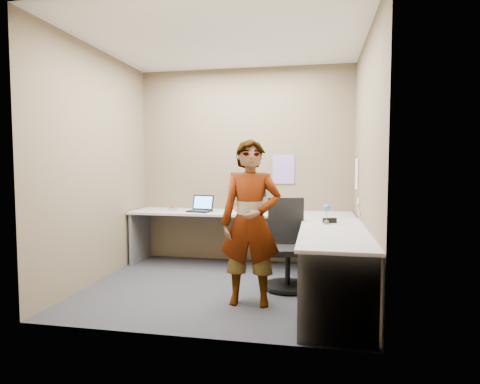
% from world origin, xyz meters
% --- Properties ---
extents(ground, '(3.00, 3.00, 0.00)m').
position_xyz_m(ground, '(0.00, 0.00, 0.00)').
color(ground, black).
rests_on(ground, ground).
extents(wall_back, '(3.00, 0.00, 3.00)m').
position_xyz_m(wall_back, '(0.00, 1.30, 1.35)').
color(wall_back, brown).
rests_on(wall_back, ground).
extents(wall_right, '(0.00, 2.70, 2.70)m').
position_xyz_m(wall_right, '(1.50, 0.00, 1.35)').
color(wall_right, brown).
rests_on(wall_right, ground).
extents(wall_left, '(0.00, 2.70, 2.70)m').
position_xyz_m(wall_left, '(-1.50, 0.00, 1.35)').
color(wall_left, brown).
rests_on(wall_left, ground).
extents(ceiling, '(3.00, 3.00, 0.00)m').
position_xyz_m(ceiling, '(0.00, 0.00, 2.70)').
color(ceiling, white).
rests_on(ceiling, wall_back).
extents(desk, '(2.98, 2.58, 0.73)m').
position_xyz_m(desk, '(0.44, 0.39, 0.59)').
color(desk, '#ABABAB').
rests_on(desk, ground).
extents(paper_ream, '(0.32, 0.25, 0.06)m').
position_xyz_m(paper_ream, '(0.09, 1.09, 0.76)').
color(paper_ream, red).
rests_on(paper_ream, desk).
extents(monitor, '(0.49, 0.16, 0.46)m').
position_xyz_m(monitor, '(0.09, 1.11, 1.06)').
color(monitor, black).
rests_on(monitor, paper_ream).
extents(laptop, '(0.35, 0.31, 0.22)m').
position_xyz_m(laptop, '(-0.53, 0.94, 0.79)').
color(laptop, black).
rests_on(laptop, desk).
extents(trackball_mouse, '(0.12, 0.08, 0.07)m').
position_xyz_m(trackball_mouse, '(-0.93, 0.91, 0.76)').
color(trackball_mouse, '#B7B7BC').
rests_on(trackball_mouse, desk).
extents(origami, '(0.10, 0.10, 0.06)m').
position_xyz_m(origami, '(0.15, 0.85, 0.76)').
color(origami, white).
rests_on(origami, desk).
extents(stapler, '(0.16, 0.08, 0.05)m').
position_xyz_m(stapler, '(1.15, 0.18, 0.76)').
color(stapler, black).
rests_on(stapler, desk).
extents(flower, '(0.07, 0.07, 0.22)m').
position_xyz_m(flower, '(1.11, 0.08, 0.87)').
color(flower, brown).
rests_on(flower, desk).
extents(calendar_purple, '(0.30, 0.01, 0.40)m').
position_xyz_m(calendar_purple, '(0.55, 1.29, 1.30)').
color(calendar_purple, '#846BB7').
rests_on(calendar_purple, wall_back).
extents(calendar_white, '(0.01, 0.28, 0.38)m').
position_xyz_m(calendar_white, '(1.49, 0.90, 1.25)').
color(calendar_white, white).
rests_on(calendar_white, wall_right).
extents(sticky_note_a, '(0.01, 0.07, 0.07)m').
position_xyz_m(sticky_note_a, '(1.49, 0.55, 0.95)').
color(sticky_note_a, '#F2E059').
rests_on(sticky_note_a, wall_right).
extents(sticky_note_b, '(0.01, 0.07, 0.07)m').
position_xyz_m(sticky_note_b, '(1.49, 0.60, 0.82)').
color(sticky_note_b, pink).
rests_on(sticky_note_b, wall_right).
extents(sticky_note_c, '(0.01, 0.07, 0.07)m').
position_xyz_m(sticky_note_c, '(1.49, 0.48, 0.80)').
color(sticky_note_c, pink).
rests_on(sticky_note_c, wall_right).
extents(sticky_note_d, '(0.01, 0.07, 0.07)m').
position_xyz_m(sticky_note_d, '(1.49, 0.70, 0.92)').
color(sticky_note_d, '#F2E059').
rests_on(sticky_note_d, wall_right).
extents(office_chair, '(0.54, 0.52, 0.97)m').
position_xyz_m(office_chair, '(0.69, 0.13, 0.40)').
color(office_chair, black).
rests_on(office_chair, ground).
extents(person, '(0.61, 0.42, 1.61)m').
position_xyz_m(person, '(0.38, -0.46, 0.80)').
color(person, '#999399').
rests_on(person, ground).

